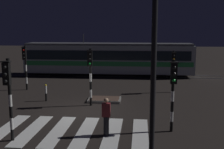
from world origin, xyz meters
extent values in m
plane|color=black|center=(0.00, 0.00, 0.00)|extent=(120.00, 120.00, 0.00)
cube|color=#59595E|center=(0.00, 11.46, 0.01)|extent=(80.00, 0.12, 0.03)
cube|color=#59595E|center=(0.00, 12.89, 0.01)|extent=(80.00, 0.12, 0.03)
cube|color=silver|center=(-3.12, -3.12, 0.01)|extent=(0.74, 3.96, 0.02)
cube|color=silver|center=(-1.87, -3.14, 0.01)|extent=(0.74, 3.96, 0.02)
cube|color=silver|center=(-0.62, -3.15, 0.01)|extent=(0.74, 3.96, 0.02)
cube|color=silver|center=(0.62, -3.16, 0.01)|extent=(0.74, 3.96, 0.02)
cube|color=silver|center=(1.87, -3.17, 0.01)|extent=(0.74, 3.96, 0.02)
cube|color=silver|center=(3.12, -3.19, 0.01)|extent=(0.74, 3.96, 0.02)
cube|color=slate|center=(0.84, 2.36, 0.08)|extent=(2.09, 1.42, 0.16)
cube|color=#4C382D|center=(0.84, 2.36, 0.17)|extent=(1.88, 1.28, 0.02)
cylinder|color=black|center=(4.53, -2.72, 0.24)|extent=(0.14, 0.14, 0.47)
cylinder|color=white|center=(4.53, -2.72, 0.71)|extent=(0.14, 0.14, 0.47)
cylinder|color=black|center=(4.53, -2.72, 1.18)|extent=(0.14, 0.14, 0.47)
cylinder|color=white|center=(4.53, -2.72, 1.65)|extent=(0.14, 0.14, 0.47)
cylinder|color=black|center=(4.53, -2.72, 2.13)|extent=(0.14, 0.14, 0.47)
cylinder|color=white|center=(4.53, -2.72, 2.60)|extent=(0.14, 0.14, 0.47)
cylinder|color=black|center=(4.53, -2.72, 3.07)|extent=(0.14, 0.14, 0.47)
cube|color=black|center=(4.53, -2.89, 2.71)|extent=(0.28, 0.20, 0.90)
sphere|color=black|center=(4.53, -3.00, 2.99)|extent=(0.14, 0.14, 0.14)
sphere|color=black|center=(4.53, -3.00, 2.71)|extent=(0.14, 0.14, 0.14)
sphere|color=green|center=(4.53, -3.00, 2.43)|extent=(0.14, 0.14, 0.14)
cube|color=black|center=(4.53, -2.89, 3.20)|extent=(0.36, 0.24, 0.04)
cylinder|color=black|center=(-2.22, -4.41, 0.25)|extent=(0.14, 0.14, 0.50)
cylinder|color=white|center=(-2.22, -4.41, 0.74)|extent=(0.14, 0.14, 0.50)
cylinder|color=black|center=(-2.22, -4.41, 1.24)|extent=(0.14, 0.14, 0.50)
cylinder|color=white|center=(-2.22, -4.41, 1.73)|extent=(0.14, 0.14, 0.50)
cylinder|color=black|center=(-2.22, -4.41, 2.23)|extent=(0.14, 0.14, 0.50)
cylinder|color=white|center=(-2.22, -4.41, 2.73)|extent=(0.14, 0.14, 0.50)
cylinder|color=black|center=(-2.22, -4.41, 3.22)|extent=(0.14, 0.14, 0.50)
cube|color=black|center=(-2.22, -4.58, 2.87)|extent=(0.28, 0.20, 0.90)
sphere|color=black|center=(-2.22, -4.69, 3.15)|extent=(0.14, 0.14, 0.14)
sphere|color=black|center=(-2.22, -4.69, 2.87)|extent=(0.14, 0.14, 0.14)
sphere|color=black|center=(-2.22, -4.69, 2.59)|extent=(0.14, 0.14, 0.14)
cube|color=black|center=(-2.22, -4.58, 3.36)|extent=(0.36, 0.24, 0.04)
cylinder|color=black|center=(0.14, 1.21, 0.25)|extent=(0.14, 0.14, 0.50)
cylinder|color=white|center=(0.14, 1.21, 0.75)|extent=(0.14, 0.14, 0.50)
cylinder|color=black|center=(0.14, 1.21, 1.25)|extent=(0.14, 0.14, 0.50)
cylinder|color=white|center=(0.14, 1.21, 1.74)|extent=(0.14, 0.14, 0.50)
cylinder|color=black|center=(0.14, 1.21, 2.24)|extent=(0.14, 0.14, 0.50)
cylinder|color=white|center=(0.14, 1.21, 2.74)|extent=(0.14, 0.14, 0.50)
cylinder|color=black|center=(0.14, 1.21, 3.24)|extent=(0.14, 0.14, 0.50)
cube|color=black|center=(0.14, 1.04, 2.89)|extent=(0.28, 0.20, 0.90)
sphere|color=black|center=(0.14, 0.93, 3.17)|extent=(0.14, 0.14, 0.14)
sphere|color=black|center=(0.14, 0.93, 2.89)|extent=(0.14, 0.14, 0.14)
sphere|color=green|center=(0.14, 0.93, 2.61)|extent=(0.14, 0.14, 0.14)
cube|color=black|center=(0.14, 1.04, 3.38)|extent=(0.36, 0.24, 0.04)
cylinder|color=black|center=(-5.52, 5.10, 0.24)|extent=(0.14, 0.14, 0.49)
cylinder|color=white|center=(-5.52, 5.10, 0.73)|extent=(0.14, 0.14, 0.49)
cylinder|color=black|center=(-5.52, 5.10, 1.21)|extent=(0.14, 0.14, 0.49)
cylinder|color=white|center=(-5.52, 5.10, 1.70)|extent=(0.14, 0.14, 0.49)
cylinder|color=black|center=(-5.52, 5.10, 2.19)|extent=(0.14, 0.14, 0.49)
cylinder|color=white|center=(-5.52, 5.10, 2.67)|extent=(0.14, 0.14, 0.49)
cylinder|color=black|center=(-5.52, 5.10, 3.16)|extent=(0.14, 0.14, 0.49)
cube|color=black|center=(-5.52, 4.93, 2.80)|extent=(0.28, 0.20, 0.90)
sphere|color=red|center=(-5.52, 4.82, 3.08)|extent=(0.14, 0.14, 0.14)
sphere|color=black|center=(-5.52, 4.82, 2.80)|extent=(0.14, 0.14, 0.14)
sphere|color=black|center=(-5.52, 4.82, 2.52)|extent=(0.14, 0.14, 0.14)
cube|color=black|center=(-5.52, 4.93, 3.29)|extent=(0.36, 0.24, 0.04)
cylinder|color=black|center=(5.53, 5.28, 0.22)|extent=(0.14, 0.14, 0.44)
cylinder|color=white|center=(5.53, 5.28, 0.66)|extent=(0.14, 0.14, 0.44)
cylinder|color=black|center=(5.53, 5.28, 1.10)|extent=(0.14, 0.14, 0.44)
cylinder|color=white|center=(5.53, 5.28, 1.54)|extent=(0.14, 0.14, 0.44)
cylinder|color=black|center=(5.53, 5.28, 1.98)|extent=(0.14, 0.14, 0.44)
cylinder|color=white|center=(5.53, 5.28, 2.42)|extent=(0.14, 0.14, 0.44)
cylinder|color=black|center=(5.53, 5.28, 2.85)|extent=(0.14, 0.14, 0.44)
cube|color=black|center=(5.53, 5.11, 2.47)|extent=(0.28, 0.20, 0.90)
sphere|color=black|center=(5.53, 5.00, 2.75)|extent=(0.14, 0.14, 0.14)
sphere|color=orange|center=(5.53, 5.00, 2.47)|extent=(0.14, 0.14, 0.14)
sphere|color=black|center=(5.53, 5.00, 2.19)|extent=(0.14, 0.14, 0.14)
cube|color=black|center=(5.53, 5.11, 2.96)|extent=(0.36, 0.24, 0.04)
cylinder|color=black|center=(3.46, -6.04, 3.97)|extent=(0.18, 0.18, 7.94)
cube|color=#B2BCC1|center=(0.04, 12.17, 1.70)|extent=(16.55, 2.50, 2.70)
cube|color=green|center=(0.04, 10.90, 1.35)|extent=(16.22, 0.04, 0.44)
cube|color=green|center=(0.04, 13.44, 1.35)|extent=(16.22, 0.04, 0.44)
cube|color=black|center=(0.04, 10.91, 2.15)|extent=(15.72, 0.03, 0.90)
cube|color=#4C4C51|center=(0.04, 12.17, 3.15)|extent=(16.22, 2.30, 0.20)
cylinder|color=#262628|center=(-2.45, 12.17, 3.65)|extent=(0.08, 0.08, 1.00)
cube|color=black|center=(4.59, 12.17, 0.17)|extent=(2.20, 2.00, 0.35)
cube|color=black|center=(-4.52, 12.17, 0.17)|extent=(2.20, 2.00, 0.35)
sphere|color=#F9F2CC|center=(8.36, 12.17, 1.30)|extent=(0.24, 0.24, 0.24)
cylinder|color=black|center=(1.63, -3.53, 0.44)|extent=(0.24, 0.24, 0.88)
cube|color=maroon|center=(1.63, -3.53, 1.18)|extent=(0.36, 0.22, 0.60)
sphere|color=tan|center=(1.63, -3.53, 1.60)|extent=(0.22, 0.22, 0.22)
cylinder|color=black|center=(-2.93, 1.98, 0.25)|extent=(0.12, 0.12, 0.50)
cylinder|color=white|center=(-2.93, 1.98, 0.75)|extent=(0.12, 0.12, 0.50)
sphere|color=yellow|center=(-2.93, 1.98, 1.05)|extent=(0.12, 0.12, 0.12)
camera|label=1|loc=(2.94, -14.86, 4.62)|focal=43.97mm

